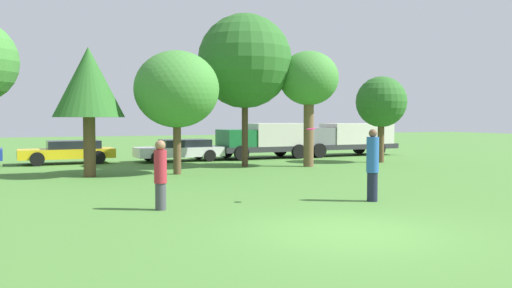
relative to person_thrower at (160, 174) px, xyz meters
name	(u,v)px	position (x,y,z in m)	size (l,w,h in m)	color
ground_plane	(349,232)	(2.80, -4.03, -0.89)	(120.00, 120.00, 0.00)	#477A33
person_thrower	(160,174)	(0.00, 0.00, 0.00)	(0.31, 0.31, 1.72)	#3F3F47
person_catcher	(373,165)	(5.59, -0.96, 0.11)	(0.33, 0.33, 1.96)	#191E33
frisbee	(311,129)	(3.87, -0.61, 1.08)	(0.23, 0.23, 0.05)	#F21E72
tree_2	(89,84)	(-0.70, 8.49, 2.69)	(2.69, 2.69, 4.99)	brown
tree_3	(177,90)	(2.64, 8.03, 2.51)	(3.40, 3.40, 4.96)	brown
tree_4	(245,61)	(6.42, 10.02, 3.99)	(4.34, 4.34, 7.06)	#473323
tree_5	(309,80)	(9.18, 8.92, 3.13)	(2.75, 2.75, 5.37)	brown
tree_6	(381,102)	(13.69, 9.45, 2.17)	(2.58, 2.58, 4.38)	brown
parked_car_yellow	(69,151)	(-0.96, 15.06, -0.27)	(4.54, 2.00, 1.15)	gold
parked_car_white	(180,150)	(4.55, 14.34, -0.27)	(4.54, 2.05, 1.14)	silver
delivery_truck_green	(267,139)	(9.59, 14.44, 0.22)	(5.60, 2.52, 1.97)	#2D2D33
delivery_truck_grey	(345,137)	(14.82, 14.50, 0.21)	(6.75, 2.36, 1.94)	#2D2D33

